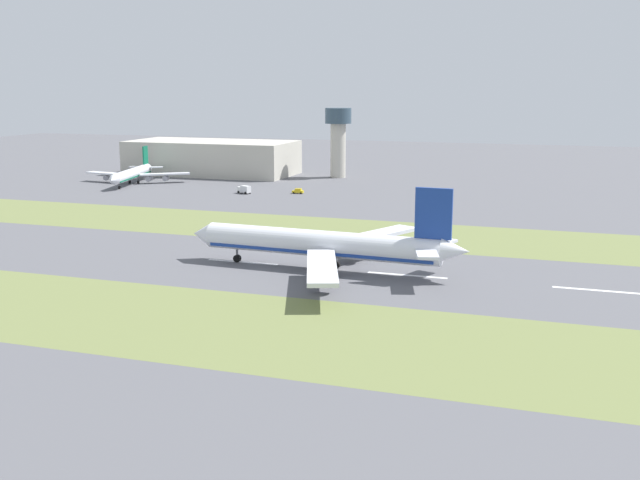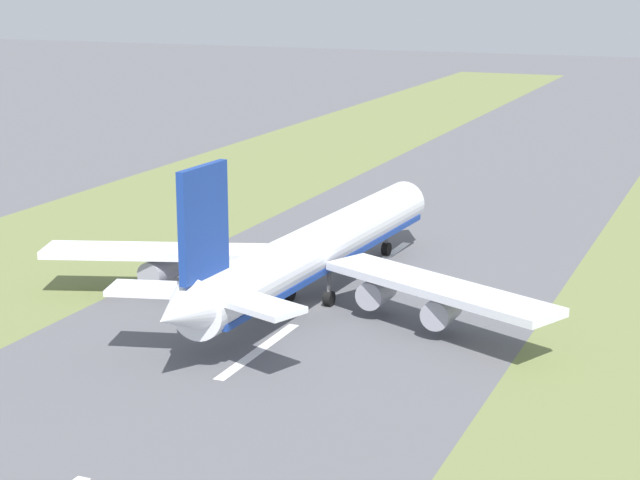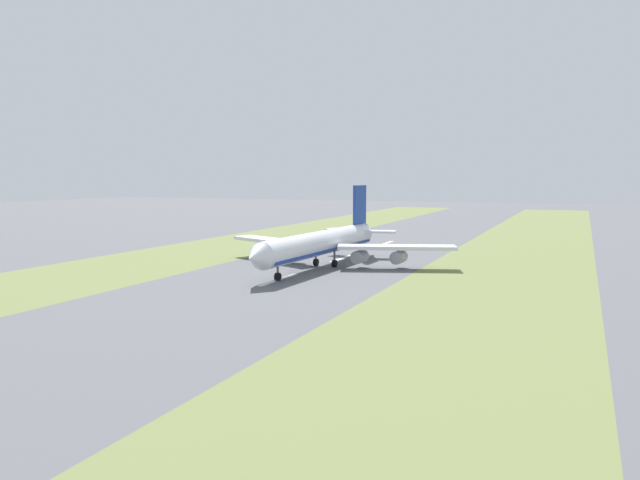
% 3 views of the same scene
% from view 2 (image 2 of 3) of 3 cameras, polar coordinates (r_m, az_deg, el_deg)
% --- Properties ---
extents(ground_plane, '(800.00, 800.00, 0.00)m').
position_cam_2_polar(ground_plane, '(124.92, -0.11, -3.62)').
color(ground_plane, '#56565B').
extents(grass_median_west, '(40.00, 600.00, 0.01)m').
position_cam_2_polar(grass_median_west, '(147.56, -16.45, -1.41)').
color(grass_median_west, olive).
rests_on(grass_median_west, ground).
extents(centreline_dash_mid, '(1.20, 18.00, 0.01)m').
position_cam_2_polar(centreline_dash_mid, '(111.30, -3.27, -5.89)').
color(centreline_dash_mid, silver).
rests_on(centreline_dash_mid, ground).
extents(centreline_dash_far, '(1.20, 18.00, 0.01)m').
position_cam_2_polar(centreline_dash_far, '(146.63, 3.55, -0.94)').
color(centreline_dash_far, silver).
rests_on(centreline_dash_far, ground).
extents(airplane_main_jet, '(64.06, 67.19, 20.20)m').
position_cam_2_polar(airplane_main_jet, '(125.87, -0.37, -0.62)').
color(airplane_main_jet, silver).
rests_on(airplane_main_jet, ground).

